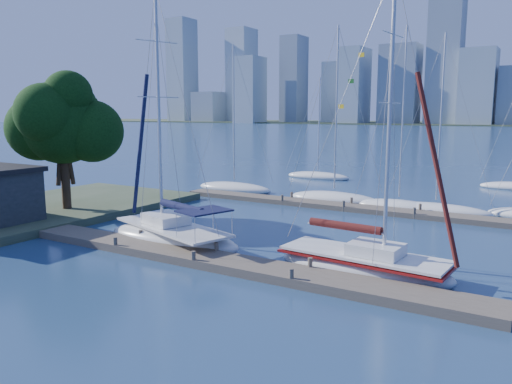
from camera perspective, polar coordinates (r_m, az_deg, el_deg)
The scene contains 12 objects.
ground at distance 23.92m, azimuth -5.79°, elevation -8.09°, with size 700.00×700.00×0.00m, color navy.
near_dock at distance 23.86m, azimuth -5.80°, elevation -7.63°, with size 26.00×2.00×0.40m, color #51473B.
far_dock at distance 36.86m, azimuth 11.87°, elevation -1.86°, with size 30.00×1.80×0.36m, color #51473B.
shore at distance 38.01m, azimuth -23.93°, elevation -2.02°, with size 12.00×22.00×0.50m, color #38472D.
tree at distance 36.27m, azimuth -21.29°, elevation 7.61°, with size 7.52×6.85×9.75m.
sailboat_navy at distance 27.32m, azimuth -9.62°, elevation -3.61°, with size 8.91×5.21×14.07m.
sailboat_maroon at distance 22.52m, azimuth 12.26°, elevation -6.47°, with size 8.05×3.19×13.29m.
bg_boat_0 at distance 45.53m, azimuth -2.49°, elevation 0.50°, with size 7.82×3.27×13.31m.
bg_boat_1 at distance 40.15m, azimuth 8.93°, elevation -0.72°, with size 7.73×3.40×13.97m.
bg_boat_2 at distance 38.05m, azimuth 16.00°, elevation -1.54°, with size 6.67×3.51×13.41m.
bg_boat_3 at distance 37.54m, azimuth 19.84°, elevation -1.90°, with size 7.92×3.59×12.69m.
bg_boat_6 at distance 54.47m, azimuth 7.10°, elevation 1.81°, with size 7.43×3.63×11.05m.
Camera 1 is at (13.78, -18.25, 7.03)m, focal length 35.00 mm.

